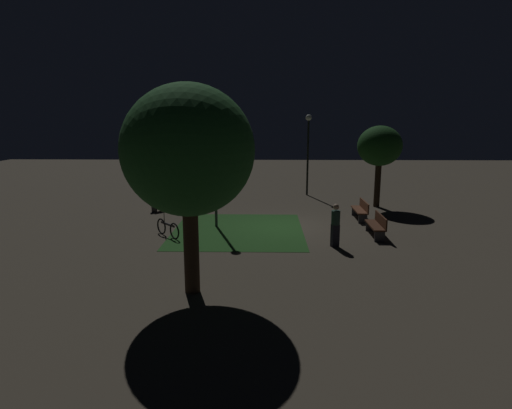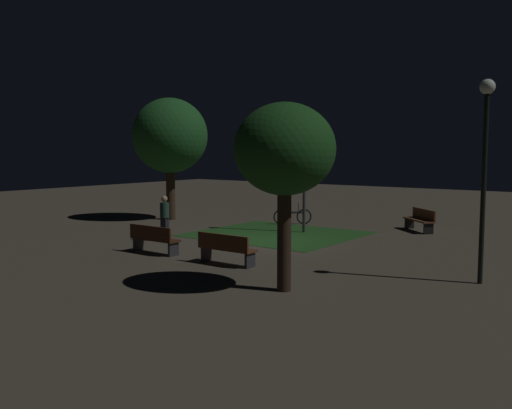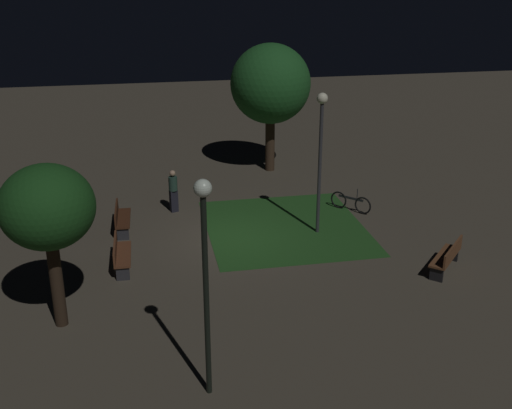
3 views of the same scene
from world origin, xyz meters
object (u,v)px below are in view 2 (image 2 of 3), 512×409
Objects in this scene: tree_left_canopy at (285,151)px; pedestrian at (165,217)px; bicycle at (293,216)px; lamp_post_plaza_west at (304,149)px; bench_front_right at (153,238)px; tree_right_canopy at (170,136)px; lamp_post_path_center at (485,147)px; bench_back_row at (226,248)px; bench_lawn_edge at (420,219)px.

tree_left_canopy reaches higher than pedestrian.
lamp_post_plaza_west is at bearing -46.86° from bicycle.
bicycle is (-0.24, 8.37, -0.14)m from bench_front_right.
tree_right_canopy is 4.40× the size of bicycle.
tree_right_canopy is 1.14× the size of lamp_post_path_center.
bench_back_row is 8.94m from bicycle.
lamp_post_path_center is 10.96m from pedestrian.
tree_left_canopy is 4.82m from lamp_post_path_center.
tree_right_canopy is 15.60m from lamp_post_path_center.
tree_right_canopy is at bearing 145.34° from tree_left_canopy.
lamp_post_path_center is (9.25, 1.91, 2.79)m from bench_front_right.
pedestrian is at bearing 155.00° from tree_left_canopy.
bench_lawn_edge is at bearing 119.19° from lamp_post_path_center.
tree_left_canopy is (5.82, -1.48, 2.71)m from bench_front_right.
bench_front_right is 0.33× the size of tree_right_canopy.
tree_right_canopy is at bearing -163.47° from bench_lawn_edge.
bench_back_row is 9.83m from bench_lawn_edge.
tree_right_canopy is 6.88m from pedestrian.
bicycle is (-3.13, 8.37, -0.14)m from bench_back_row.
tree_left_canopy is 3.39× the size of bicycle.
tree_right_canopy is at bearing 163.01° from lamp_post_path_center.
tree_left_canopy is at bearing -34.66° from tree_right_canopy.
tree_left_canopy reaches higher than bench_front_right.
bench_back_row is at bearing -23.79° from pedestrian.
bench_back_row is 0.37× the size of lamp_post_path_center.
lamp_post_path_center is at bearing 16.69° from bench_back_row.
tree_right_canopy reaches higher than bench_lawn_edge.
tree_left_canopy is (0.88, -11.09, 2.71)m from bench_lawn_edge.
bench_front_right is at bearing -88.36° from bicycle.
bench_back_row is 7.20m from lamp_post_path_center.
pedestrian is at bearing 179.98° from lamp_post_path_center.
pedestrian is at bearing -121.19° from lamp_post_plaza_west.
bench_lawn_edge is 11.45m from tree_left_canopy.
bench_lawn_edge is at bearing 62.75° from bench_front_right.
lamp_post_plaza_west reaches higher than pedestrian.
bicycle reaches higher than bench_back_row.
bicycle is (-6.06, 9.84, -2.85)m from tree_left_canopy.
bench_back_row and bench_lawn_edge have the same top height.
bench_front_right and bench_lawn_edge have the same top height.
lamp_post_path_center is 9.15m from lamp_post_plaza_west.
bench_lawn_edge is 10.01m from pedestrian.
lamp_post_plaza_west is (-4.42, 8.09, 0.06)m from tree_left_canopy.
bench_front_right is 0.38× the size of lamp_post_plaza_west.
pedestrian is at bearing -100.53° from bicycle.
bench_front_right is at bearing -53.00° from pedestrian.
tree_right_canopy is 7.09m from lamp_post_plaza_west.
lamp_post_plaza_west reaches higher than tree_left_canopy.
bench_back_row is at bearing -102.06° from bench_lawn_edge.
tree_left_canopy is at bearing -61.35° from lamp_post_plaza_west.
tree_left_canopy is 0.89× the size of lamp_post_plaza_west.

